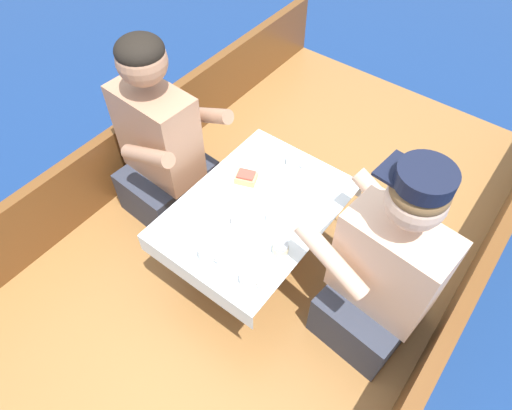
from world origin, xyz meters
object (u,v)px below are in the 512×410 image
coffee_cup_port (207,253)px  tin_can (281,248)px  person_port (161,147)px  sandwich (246,177)px  person_starboard (383,275)px  coffee_cup_center (294,160)px  coffee_cup_starboard (249,279)px

coffee_cup_port → tin_can: bearing=43.2°
person_port → sandwich: bearing=12.0°
person_starboard → coffee_cup_port: 0.71m
person_port → sandwich: (0.48, 0.07, 0.03)m
person_starboard → person_port: bearing=6.9°
coffee_cup_port → tin_can: 0.30m
person_starboard → coffee_cup_center: 0.69m
person_port → sandwich: person_port is taller
person_port → tin_can: 0.84m
sandwich → coffee_cup_starboard: sandwich is taller
coffee_cup_center → tin_can: tin_can is taller
coffee_cup_port → tin_can: (0.22, 0.20, -0.01)m
person_port → coffee_cup_starboard: 0.88m
coffee_cup_port → tin_can: coffee_cup_port is taller
person_starboard → tin_can: 0.42m
coffee_cup_center → tin_can: size_ratio=1.41×
person_port → person_starboard: bearing=4.1°
person_starboard → tin_can: person_starboard is taller
person_starboard → coffee_cup_port: person_starboard is taller
coffee_cup_port → person_port: bearing=150.4°
person_port → tin_can: person_port is taller
coffee_cup_starboard → coffee_cup_center: size_ratio=1.07×
coffee_cup_port → sandwich: bearing=107.6°
coffee_cup_starboard → tin_can: tin_can is taller
person_port → coffee_cup_center: bearing=30.7°
tin_can → coffee_cup_port: bearing=-136.8°
coffee_cup_center → tin_can: (0.24, -0.45, 0.00)m
person_port → coffee_cup_port: size_ratio=10.76×
person_starboard → coffee_cup_port: bearing=37.4°
person_starboard → coffee_cup_port: size_ratio=10.70×
person_starboard → coffee_cup_center: bearing=-18.4°
person_port → coffee_cup_port: bearing=-26.4°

